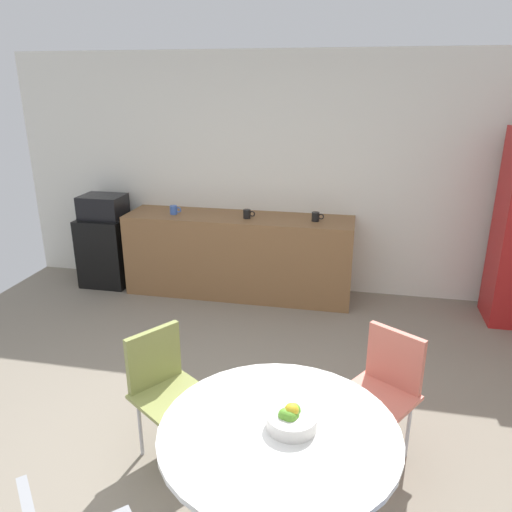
{
  "coord_description": "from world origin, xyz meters",
  "views": [
    {
      "loc": [
        0.9,
        -2.38,
        2.28
      ],
      "look_at": [
        0.14,
        1.29,
        0.95
      ],
      "focal_mm": 34.57,
      "sensor_mm": 36.0,
      "label": 1
    }
  ],
  "objects_px": {
    "chair_olive": "(163,379)",
    "mug_red": "(174,210)",
    "mug_green": "(247,214)",
    "fruit_bowl": "(291,419)",
    "chair_coral": "(386,380)",
    "mug_white": "(316,217)",
    "microwave": "(103,206)",
    "mini_fridge": "(108,250)",
    "round_table": "(279,450)"
  },
  "relations": [
    {
      "from": "chair_coral",
      "to": "mug_white",
      "type": "distance_m",
      "value": 2.39
    },
    {
      "from": "microwave",
      "to": "chair_olive",
      "type": "xyz_separation_m",
      "value": [
        1.73,
        -2.56,
        -0.41
      ]
    },
    {
      "from": "mini_fridge",
      "to": "round_table",
      "type": "xyz_separation_m",
      "value": [
        2.55,
        -3.12,
        0.2
      ]
    },
    {
      "from": "mini_fridge",
      "to": "round_table",
      "type": "relative_size",
      "value": 0.69
    },
    {
      "from": "chair_olive",
      "to": "mug_red",
      "type": "bearing_deg",
      "value": 108.76
    },
    {
      "from": "mini_fridge",
      "to": "round_table",
      "type": "distance_m",
      "value": 4.03
    },
    {
      "from": "fruit_bowl",
      "to": "mug_white",
      "type": "relative_size",
      "value": 1.89
    },
    {
      "from": "chair_coral",
      "to": "fruit_bowl",
      "type": "distance_m",
      "value": 0.98
    },
    {
      "from": "chair_olive",
      "to": "mug_white",
      "type": "bearing_deg",
      "value": 74.44
    },
    {
      "from": "fruit_bowl",
      "to": "mug_white",
      "type": "xyz_separation_m",
      "value": [
        -0.17,
        3.07,
        0.18
      ]
    },
    {
      "from": "round_table",
      "to": "mug_white",
      "type": "height_order",
      "value": "mug_white"
    },
    {
      "from": "microwave",
      "to": "chair_coral",
      "type": "relative_size",
      "value": 0.58
    },
    {
      "from": "round_table",
      "to": "chair_olive",
      "type": "bearing_deg",
      "value": 145.7
    },
    {
      "from": "mini_fridge",
      "to": "fruit_bowl",
      "type": "distance_m",
      "value": 4.06
    },
    {
      "from": "microwave",
      "to": "mug_white",
      "type": "bearing_deg",
      "value": -0.54
    },
    {
      "from": "round_table",
      "to": "chair_coral",
      "type": "height_order",
      "value": "chair_coral"
    },
    {
      "from": "fruit_bowl",
      "to": "chair_olive",
      "type": "bearing_deg",
      "value": 148.58
    },
    {
      "from": "fruit_bowl",
      "to": "chair_coral",
      "type": "bearing_deg",
      "value": 58.97
    },
    {
      "from": "round_table",
      "to": "chair_coral",
      "type": "xyz_separation_m",
      "value": [
        0.54,
        0.84,
        -0.08
      ]
    },
    {
      "from": "round_table",
      "to": "mug_red",
      "type": "xyz_separation_m",
      "value": [
        -1.67,
        3.06,
        0.35
      ]
    },
    {
      "from": "mini_fridge",
      "to": "mug_red",
      "type": "height_order",
      "value": "mug_red"
    },
    {
      "from": "mini_fridge",
      "to": "mug_green",
      "type": "relative_size",
      "value": 6.2
    },
    {
      "from": "mini_fridge",
      "to": "chair_olive",
      "type": "height_order",
      "value": "chair_olive"
    },
    {
      "from": "mug_green",
      "to": "mug_red",
      "type": "xyz_separation_m",
      "value": [
        -0.83,
        0.0,
        0.0
      ]
    },
    {
      "from": "mini_fridge",
      "to": "chair_coral",
      "type": "bearing_deg",
      "value": -36.41
    },
    {
      "from": "mug_white",
      "to": "chair_olive",
      "type": "bearing_deg",
      "value": -105.56
    },
    {
      "from": "chair_olive",
      "to": "fruit_bowl",
      "type": "xyz_separation_m",
      "value": [
        0.88,
        -0.54,
        0.25
      ]
    },
    {
      "from": "fruit_bowl",
      "to": "mug_green",
      "type": "distance_m",
      "value": 3.17
    },
    {
      "from": "chair_olive",
      "to": "fruit_bowl",
      "type": "height_order",
      "value": "fruit_bowl"
    },
    {
      "from": "microwave",
      "to": "mug_red",
      "type": "bearing_deg",
      "value": -3.49
    },
    {
      "from": "mug_green",
      "to": "mug_red",
      "type": "relative_size",
      "value": 1.0
    },
    {
      "from": "microwave",
      "to": "chair_olive",
      "type": "distance_m",
      "value": 3.11
    },
    {
      "from": "chair_olive",
      "to": "mug_red",
      "type": "xyz_separation_m",
      "value": [
        -0.85,
        2.5,
        0.43
      ]
    },
    {
      "from": "chair_olive",
      "to": "mug_green",
      "type": "distance_m",
      "value": 2.53
    },
    {
      "from": "chair_olive",
      "to": "fruit_bowl",
      "type": "relative_size",
      "value": 3.4
    },
    {
      "from": "round_table",
      "to": "fruit_bowl",
      "type": "bearing_deg",
      "value": 25.79
    },
    {
      "from": "mug_red",
      "to": "chair_coral",
      "type": "bearing_deg",
      "value": -45.17
    },
    {
      "from": "mini_fridge",
      "to": "round_table",
      "type": "bearing_deg",
      "value": -50.7
    },
    {
      "from": "round_table",
      "to": "chair_olive",
      "type": "distance_m",
      "value": 1.0
    },
    {
      "from": "chair_coral",
      "to": "mug_red",
      "type": "bearing_deg",
      "value": 134.83
    },
    {
      "from": "chair_coral",
      "to": "mug_white",
      "type": "height_order",
      "value": "mug_white"
    },
    {
      "from": "mini_fridge",
      "to": "fruit_bowl",
      "type": "xyz_separation_m",
      "value": [
        2.6,
        -3.09,
        0.37
      ]
    },
    {
      "from": "mug_white",
      "to": "round_table",
      "type": "bearing_deg",
      "value": -87.83
    },
    {
      "from": "round_table",
      "to": "mug_white",
      "type": "xyz_separation_m",
      "value": [
        -0.12,
        3.09,
        0.35
      ]
    },
    {
      "from": "mini_fridge",
      "to": "chair_coral",
      "type": "relative_size",
      "value": 0.96
    },
    {
      "from": "chair_olive",
      "to": "mug_red",
      "type": "height_order",
      "value": "mug_red"
    },
    {
      "from": "fruit_bowl",
      "to": "mug_red",
      "type": "height_order",
      "value": "mug_red"
    },
    {
      "from": "round_table",
      "to": "microwave",
      "type": "bearing_deg",
      "value": 129.3
    },
    {
      "from": "mini_fridge",
      "to": "mug_white",
      "type": "xyz_separation_m",
      "value": [
        2.43,
        -0.02,
        0.55
      ]
    },
    {
      "from": "chair_olive",
      "to": "mug_red",
      "type": "relative_size",
      "value": 6.43
    }
  ]
}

